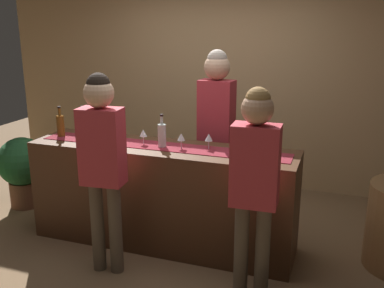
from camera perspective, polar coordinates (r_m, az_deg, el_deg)
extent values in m
plane|color=brown|center=(4.37, -3.74, -12.47)|extent=(10.00, 10.00, 0.00)
cube|color=tan|center=(5.68, 3.60, 9.51)|extent=(6.00, 0.12, 2.90)
cube|color=#472B19|center=(4.17, -3.86, -6.65)|extent=(2.47, 0.60, 0.96)
cube|color=maroon|center=(4.01, -3.98, -0.27)|extent=(2.35, 0.28, 0.01)
cylinder|color=brown|center=(4.49, -16.60, 2.21)|extent=(0.07, 0.07, 0.21)
cylinder|color=brown|center=(4.46, -16.75, 3.99)|extent=(0.03, 0.03, 0.08)
cylinder|color=black|center=(4.46, -16.79, 4.57)|extent=(0.03, 0.03, 0.02)
cylinder|color=#B2C6C1|center=(3.96, -3.90, 1.06)|extent=(0.07, 0.07, 0.21)
cylinder|color=#B2C6C1|center=(3.92, -3.94, 3.07)|extent=(0.03, 0.03, 0.08)
cylinder|color=black|center=(3.91, -3.95, 3.73)|extent=(0.03, 0.03, 0.02)
cylinder|color=#194723|center=(4.45, -13.87, 2.27)|extent=(0.07, 0.07, 0.21)
cylinder|color=#194723|center=(4.42, -13.99, 4.07)|extent=(0.03, 0.03, 0.08)
cylinder|color=black|center=(4.41, -14.03, 4.66)|extent=(0.03, 0.03, 0.02)
cylinder|color=silver|center=(3.91, 2.16, -0.67)|extent=(0.06, 0.06, 0.00)
cylinder|color=silver|center=(3.90, 2.17, -0.11)|extent=(0.01, 0.01, 0.08)
cone|color=silver|center=(3.88, 2.18, 0.88)|extent=(0.07, 0.07, 0.06)
cylinder|color=silver|center=(4.08, -6.26, -0.05)|extent=(0.06, 0.06, 0.00)
cylinder|color=silver|center=(4.07, -6.28, 0.49)|extent=(0.01, 0.01, 0.08)
cone|color=silver|center=(4.05, -6.31, 1.44)|extent=(0.07, 0.07, 0.06)
cylinder|color=silver|center=(3.92, -1.40, -0.62)|extent=(0.06, 0.06, 0.00)
cylinder|color=silver|center=(3.91, -1.40, -0.06)|extent=(0.01, 0.01, 0.08)
cone|color=silver|center=(3.89, -1.41, 0.93)|extent=(0.07, 0.07, 0.06)
cylinder|color=#26262B|center=(4.56, 3.97, -5.43)|extent=(0.11, 0.11, 0.84)
cylinder|color=#26262B|center=(4.62, 2.10, -5.15)|extent=(0.11, 0.11, 0.84)
cube|color=#B7333D|center=(4.38, 3.17, 3.93)|extent=(0.36, 0.23, 0.66)
sphere|color=#DBAD89|center=(4.31, 3.26, 9.90)|extent=(0.25, 0.25, 0.25)
sphere|color=#AD9E8E|center=(4.30, 3.28, 10.82)|extent=(0.20, 0.20, 0.20)
cylinder|color=brown|center=(3.47, 6.37, -13.43)|extent=(0.11, 0.11, 0.76)
cylinder|color=brown|center=(3.45, 9.06, -13.73)|extent=(0.11, 0.11, 0.76)
cube|color=#B7333D|center=(3.18, 8.16, -2.82)|extent=(0.35, 0.21, 0.60)
sphere|color=tan|center=(3.07, 8.46, 4.54)|extent=(0.23, 0.23, 0.23)
sphere|color=olive|center=(3.06, 8.50, 5.69)|extent=(0.18, 0.18, 0.18)
cylinder|color=brown|center=(3.85, -12.07, -10.37)|extent=(0.11, 0.11, 0.78)
cylinder|color=brown|center=(3.79, -9.85, -10.71)|extent=(0.11, 0.11, 0.78)
cube|color=#B7333D|center=(3.57, -11.56, -0.35)|extent=(0.36, 0.23, 0.62)
sphere|color=#DBAD89|center=(3.47, -11.94, 6.45)|extent=(0.24, 0.24, 0.24)
sphere|color=black|center=(3.46, -12.00, 7.51)|extent=(0.18, 0.18, 0.18)
cylinder|color=brown|center=(5.44, -20.68, -5.95)|extent=(0.34, 0.34, 0.30)
sphere|color=#23562D|center=(5.32, -21.07, -2.13)|extent=(0.55, 0.55, 0.55)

